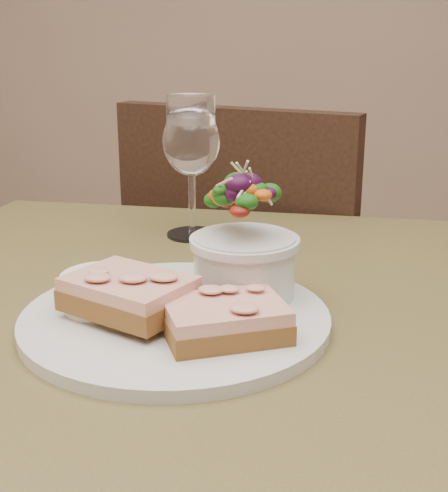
% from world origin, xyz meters
% --- Properties ---
extents(cafe_table, '(0.80, 0.80, 0.75)m').
position_xyz_m(cafe_table, '(0.00, 0.00, 0.65)').
color(cafe_table, '#49421F').
rests_on(cafe_table, ground).
extents(chair_far, '(0.52, 0.52, 0.90)m').
position_xyz_m(chair_far, '(-0.00, 0.64, 0.29)').
color(chair_far, black).
rests_on(chair_far, ground).
extents(dinner_plate, '(0.29, 0.29, 0.01)m').
position_xyz_m(dinner_plate, '(-0.02, -0.03, 0.76)').
color(dinner_plate, silver).
rests_on(dinner_plate, cafe_table).
extents(sandwich_front, '(0.13, 0.12, 0.03)m').
position_xyz_m(sandwich_front, '(0.04, -0.07, 0.78)').
color(sandwich_front, '#492F13').
rests_on(sandwich_front, dinner_plate).
extents(sandwich_back, '(0.14, 0.12, 0.03)m').
position_xyz_m(sandwich_back, '(-0.06, -0.05, 0.79)').
color(sandwich_back, '#492F13').
rests_on(sandwich_back, dinner_plate).
extents(ramekin, '(0.07, 0.07, 0.04)m').
position_xyz_m(ramekin, '(-0.09, -0.04, 0.78)').
color(ramekin, silver).
rests_on(ramekin, dinner_plate).
extents(salad_bowl, '(0.10, 0.10, 0.13)m').
position_xyz_m(salad_bowl, '(0.04, 0.03, 0.82)').
color(salad_bowl, silver).
rests_on(salad_bowl, dinner_plate).
extents(garnish, '(0.05, 0.04, 0.02)m').
position_xyz_m(garnish, '(-0.09, 0.03, 0.77)').
color(garnish, '#0D390A').
rests_on(garnish, dinner_plate).
extents(wine_glass, '(0.08, 0.08, 0.18)m').
position_xyz_m(wine_glass, '(-0.07, 0.26, 0.87)').
color(wine_glass, white).
rests_on(wine_glass, cafe_table).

